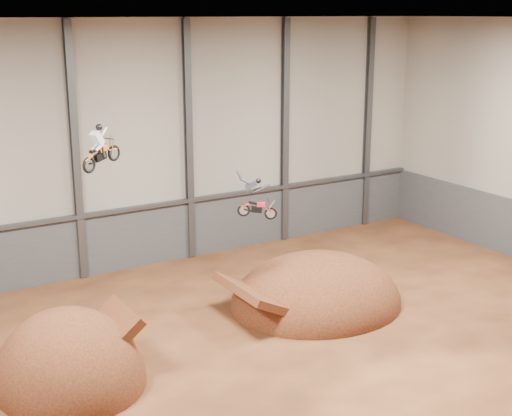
{
  "coord_description": "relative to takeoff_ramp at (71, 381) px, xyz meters",
  "views": [
    {
      "loc": [
        -14.43,
        -21.97,
        14.24
      ],
      "look_at": [
        1.33,
        4.0,
        5.88
      ],
      "focal_mm": 50.0,
      "sensor_mm": 36.0,
      "label": 1
    }
  ],
  "objects": [
    {
      "name": "steel_column_3",
      "position": [
        10.82,
        11.03,
        7.0
      ],
      "size": [
        0.4,
        0.36,
        13.9
      ],
      "primitive_type": "cube",
      "color": "#47494F",
      "rests_on": "ground"
    },
    {
      "name": "steel_column_4",
      "position": [
        17.49,
        11.03,
        7.0
      ],
      "size": [
        0.4,
        0.36,
        13.9
      ],
      "primitive_type": "cube",
      "color": "#47494F",
      "rests_on": "ground"
    },
    {
      "name": "back_wall",
      "position": [
        7.49,
        11.23,
        7.0
      ],
      "size": [
        40.0,
        0.1,
        14.0
      ],
      "primitive_type": "cube",
      "color": "#A8A195",
      "rests_on": "ground"
    },
    {
      "name": "ceiling",
      "position": [
        7.49,
        -3.77,
        14.0
      ],
      "size": [
        40.0,
        40.0,
        0.0
      ],
      "primitive_type": "plane",
      "color": "black",
      "rests_on": "back_wall"
    },
    {
      "name": "fmx_rider_a",
      "position": [
        2.72,
        2.49,
        9.0
      ],
      "size": [
        2.58,
        1.84,
        2.3
      ],
      "primitive_type": null,
      "rotation": [
        0.0,
        -0.17,
        0.46
      ],
      "color": "#DD5F14"
    },
    {
      "name": "fmx_rider_b",
      "position": [
        9.4,
        1.15,
        6.16
      ],
      "size": [
        2.71,
        1.87,
        2.4
      ],
      "primitive_type": null,
      "rotation": [
        0.0,
        0.14,
        -0.48
      ],
      "color": "red"
    },
    {
      "name": "takeoff_ramp",
      "position": [
        0.0,
        0.0,
        0.0
      ],
      "size": [
        5.9,
        6.81,
        5.9
      ],
      "primitive_type": "ellipsoid",
      "color": "#411D10",
      "rests_on": "ground"
    },
    {
      "name": "steel_rail",
      "position": [
        7.49,
        10.98,
        3.55
      ],
      "size": [
        39.8,
        0.35,
        0.2
      ],
      "primitive_type": "cube",
      "color": "#47494F",
      "rests_on": "lower_band_back"
    },
    {
      "name": "landing_ramp",
      "position": [
        12.97,
        1.2,
        0.0
      ],
      "size": [
        8.93,
        7.9,
        5.15
      ],
      "primitive_type": "ellipsoid",
      "color": "#411D10",
      "rests_on": "ground"
    },
    {
      "name": "steel_column_5",
      "position": [
        24.16,
        11.03,
        7.0
      ],
      "size": [
        0.4,
        0.36,
        13.9
      ],
      "primitive_type": "cube",
      "color": "#47494F",
      "rests_on": "ground"
    },
    {
      "name": "lower_band_back",
      "position": [
        7.49,
        11.13,
        1.75
      ],
      "size": [
        39.8,
        0.18,
        3.5
      ],
      "primitive_type": "cube",
      "color": "#4B4C52",
      "rests_on": "ground"
    },
    {
      "name": "floor",
      "position": [
        7.49,
        -3.77,
        0.0
      ],
      "size": [
        40.0,
        40.0,
        0.0
      ],
      "primitive_type": "plane",
      "color": "#4B2614",
      "rests_on": "ground"
    },
    {
      "name": "steel_column_2",
      "position": [
        4.16,
        11.03,
        7.0
      ],
      "size": [
        0.4,
        0.36,
        13.9
      ],
      "primitive_type": "cube",
      "color": "#47494F",
      "rests_on": "ground"
    }
  ]
}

